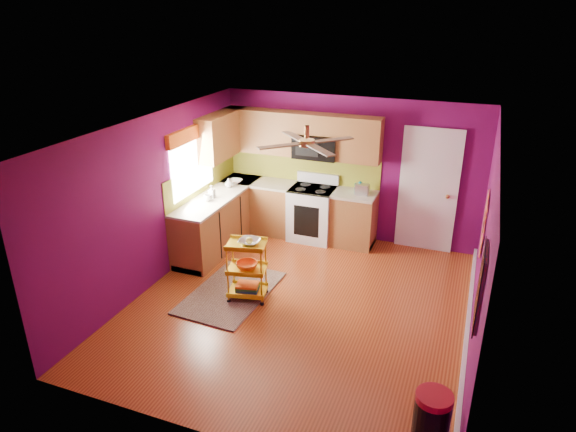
% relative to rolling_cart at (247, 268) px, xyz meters
% --- Properties ---
extents(ground, '(5.00, 5.00, 0.00)m').
position_rel_rolling_cart_xyz_m(ground, '(0.75, 0.08, -0.49)').
color(ground, maroon).
rests_on(ground, ground).
extents(room_envelope, '(4.54, 5.04, 2.52)m').
position_rel_rolling_cart_xyz_m(room_envelope, '(0.78, 0.08, 1.14)').
color(room_envelope, '#610B4D').
rests_on(room_envelope, ground).
extents(lower_cabinets, '(2.81, 2.31, 0.94)m').
position_rel_rolling_cart_xyz_m(lower_cabinets, '(-0.59, 1.90, -0.06)').
color(lower_cabinets, brown).
rests_on(lower_cabinets, ground).
extents(electric_range, '(0.76, 0.66, 1.13)m').
position_rel_rolling_cart_xyz_m(electric_range, '(0.20, 2.26, -0.01)').
color(electric_range, white).
rests_on(electric_range, ground).
extents(upper_cabinetry, '(2.80, 2.30, 1.26)m').
position_rel_rolling_cart_xyz_m(upper_cabinetry, '(-0.49, 2.26, 1.30)').
color(upper_cabinetry, brown).
rests_on(upper_cabinetry, ground).
extents(left_window, '(0.08, 1.35, 1.08)m').
position_rel_rolling_cart_xyz_m(left_window, '(-1.47, 1.13, 1.24)').
color(left_window, white).
rests_on(left_window, ground).
extents(panel_door, '(0.95, 0.11, 2.15)m').
position_rel_rolling_cart_xyz_m(panel_door, '(2.10, 2.55, 0.53)').
color(panel_door, white).
rests_on(panel_door, ground).
extents(right_wall_art, '(0.04, 2.74, 1.04)m').
position_rel_rolling_cart_xyz_m(right_wall_art, '(2.98, -0.26, 0.95)').
color(right_wall_art, black).
rests_on(right_wall_art, ground).
extents(ceiling_fan, '(1.01, 1.01, 0.26)m').
position_rel_rolling_cart_xyz_m(ceiling_fan, '(0.75, 0.28, 1.80)').
color(ceiling_fan, '#BF8C3F').
rests_on(ceiling_fan, ground).
extents(shag_rug, '(1.10, 1.71, 0.02)m').
position_rel_rolling_cart_xyz_m(shag_rug, '(-0.29, 0.03, -0.48)').
color(shag_rug, black).
rests_on(shag_rug, ground).
extents(rolling_cart, '(0.60, 0.49, 0.96)m').
position_rel_rolling_cart_xyz_m(rolling_cart, '(0.00, 0.00, 0.00)').
color(rolling_cart, gold).
rests_on(rolling_cart, ground).
extents(trash_can, '(0.43, 0.43, 0.66)m').
position_rel_rolling_cart_xyz_m(trash_can, '(2.73, -1.83, -0.17)').
color(trash_can, black).
rests_on(trash_can, ground).
extents(teal_kettle, '(0.18, 0.18, 0.21)m').
position_rel_rolling_cart_xyz_m(teal_kettle, '(1.01, 2.31, 0.53)').
color(teal_kettle, teal).
rests_on(teal_kettle, lower_cabinets).
extents(toaster, '(0.22, 0.15, 0.18)m').
position_rel_rolling_cart_xyz_m(toaster, '(1.06, 2.26, 0.54)').
color(toaster, beige).
rests_on(toaster, lower_cabinets).
extents(soap_bottle_a, '(0.09, 0.10, 0.21)m').
position_rel_rolling_cart_xyz_m(soap_bottle_a, '(-1.21, 1.23, 0.55)').
color(soap_bottle_a, '#EA3F72').
rests_on(soap_bottle_a, lower_cabinets).
extents(soap_bottle_b, '(0.13, 0.13, 0.17)m').
position_rel_rolling_cart_xyz_m(soap_bottle_b, '(-1.18, 1.78, 0.53)').
color(soap_bottle_b, white).
rests_on(soap_bottle_b, lower_cabinets).
extents(counter_dish, '(0.24, 0.24, 0.06)m').
position_rel_rolling_cart_xyz_m(counter_dish, '(-1.18, 2.03, 0.47)').
color(counter_dish, white).
rests_on(counter_dish, lower_cabinets).
extents(counter_cup, '(0.14, 0.14, 0.11)m').
position_rel_rolling_cart_xyz_m(counter_cup, '(-1.19, 1.07, 0.50)').
color(counter_cup, white).
rests_on(counter_cup, lower_cabinets).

